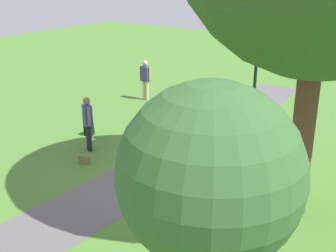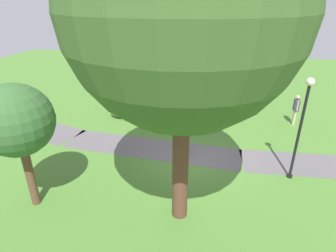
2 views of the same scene
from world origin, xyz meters
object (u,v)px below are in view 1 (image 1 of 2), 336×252
object	(u,v)px
woman_with_handbag	(88,120)
spare_backpack_on_lawn	(89,129)
young_tree_near_path	(210,176)
passerby_on_path	(144,139)
man_near_boulder	(145,77)
frisbee_on_grass	(90,139)
handbag_on_grass	(84,159)
lamp_post	(256,63)

from	to	relation	value
woman_with_handbag	spare_backpack_on_lawn	world-z (taller)	woman_with_handbag
young_tree_near_path	passerby_on_path	xyz separation A→B (m)	(-4.40, -4.33, -2.02)
man_near_boulder	frisbee_on_grass	distance (m)	4.74
passerby_on_path	handbag_on_grass	distance (m)	1.97
lamp_post	handbag_on_grass	world-z (taller)	lamp_post
frisbee_on_grass	lamp_post	bearing A→B (deg)	129.35
spare_backpack_on_lawn	frisbee_on_grass	distance (m)	0.46
lamp_post	man_near_boulder	bearing A→B (deg)	-102.63
passerby_on_path	handbag_on_grass	size ratio (longest dim) A/B	4.85
woman_with_handbag	man_near_boulder	world-z (taller)	woman_with_handbag
passerby_on_path	spare_backpack_on_lawn	bearing A→B (deg)	-110.01
passerby_on_path	spare_backpack_on_lawn	size ratio (longest dim) A/B	4.11
spare_backpack_on_lawn	lamp_post	bearing A→B (deg)	124.88
handbag_on_grass	frisbee_on_grass	bearing A→B (deg)	-140.85
young_tree_near_path	handbag_on_grass	world-z (taller)	young_tree_near_path
spare_backpack_on_lawn	frisbee_on_grass	xyz separation A→B (m)	(0.28, 0.31, -0.18)
lamp_post	passerby_on_path	size ratio (longest dim) A/B	2.36
young_tree_near_path	handbag_on_grass	xyz separation A→B (m)	(-3.88, -6.05, -2.83)
young_tree_near_path	handbag_on_grass	bearing A→B (deg)	-122.67
woman_with_handbag	lamp_post	bearing A→B (deg)	138.62
man_near_boulder	woman_with_handbag	bearing A→B (deg)	19.02
lamp_post	man_near_boulder	distance (m)	5.55
handbag_on_grass	frisbee_on_grass	size ratio (longest dim) A/B	1.21
man_near_boulder	handbag_on_grass	world-z (taller)	man_near_boulder
lamp_post	frisbee_on_grass	world-z (taller)	lamp_post
woman_with_handbag	passerby_on_path	distance (m)	2.29
man_near_boulder	spare_backpack_on_lawn	xyz separation A→B (m)	(4.21, 0.88, -0.75)
frisbee_on_grass	spare_backpack_on_lawn	bearing A→B (deg)	-132.75
woman_with_handbag	man_near_boulder	bearing A→B (deg)	-160.98
spare_backpack_on_lawn	frisbee_on_grass	world-z (taller)	spare_backpack_on_lawn
man_near_boulder	passerby_on_path	world-z (taller)	passerby_on_path
spare_backpack_on_lawn	frisbee_on_grass	bearing A→B (deg)	47.25
lamp_post	spare_backpack_on_lawn	bearing A→B (deg)	-55.12
passerby_on_path	man_near_boulder	bearing A→B (deg)	-143.03
woman_with_handbag	spare_backpack_on_lawn	size ratio (longest dim) A/B	4.12
young_tree_near_path	spare_backpack_on_lawn	bearing A→B (deg)	-126.55
man_near_boulder	handbag_on_grass	bearing A→B (deg)	21.46
woman_with_handbag	handbag_on_grass	bearing A→B (deg)	35.58
woman_with_handbag	handbag_on_grass	distance (m)	1.24
handbag_on_grass	spare_backpack_on_lawn	xyz separation A→B (m)	(-1.67, -1.43, 0.05)
spare_backpack_on_lawn	handbag_on_grass	bearing A→B (deg)	40.68
lamp_post	young_tree_near_path	bearing A→B (deg)	20.05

